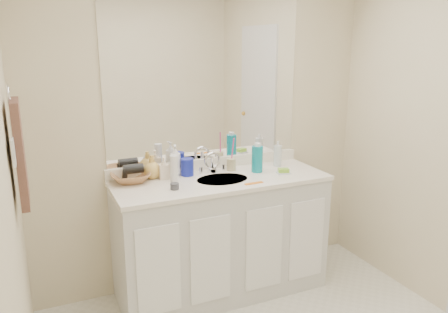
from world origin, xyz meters
name	(u,v)px	position (x,y,z in m)	size (l,w,h in m)	color
wall_back	(206,127)	(0.00, 1.30, 1.20)	(2.60, 0.02, 2.40)	beige
wall_left	(5,215)	(-1.30, 0.00, 1.20)	(0.02, 2.60, 2.40)	beige
vanity_cabinet	(221,238)	(0.00, 1.02, 0.42)	(1.50, 0.55, 0.85)	silver
countertop	(221,180)	(0.00, 1.02, 0.86)	(1.52, 0.57, 0.03)	white
backsplash	(207,164)	(0.00, 1.29, 0.92)	(1.52, 0.03, 0.08)	white
sink_basin	(222,181)	(0.00, 1.00, 0.87)	(0.37, 0.37, 0.02)	#B9B0A2
faucet	(212,165)	(0.00, 1.18, 0.94)	(0.02, 0.02, 0.11)	silver
mirror	(206,78)	(0.00, 1.29, 1.56)	(1.48, 0.01, 1.20)	white
blue_mug	(187,167)	(-0.19, 1.19, 0.94)	(0.09, 0.09, 0.13)	#1723A3
tan_cup	(231,164)	(0.15, 1.17, 0.93)	(0.07, 0.07, 0.09)	#C2B989
toothbrush	(233,151)	(0.16, 1.17, 1.03)	(0.01, 0.01, 0.20)	#E33B8A
mouthwash_bottle	(257,159)	(0.31, 1.07, 0.98)	(0.08, 0.08, 0.19)	#0C8797
clear_pump_bottle	(278,156)	(0.53, 1.14, 0.96)	(0.06, 0.06, 0.16)	silver
soap_dish	(283,173)	(0.46, 0.94, 0.89)	(0.09, 0.07, 0.01)	silver
green_soap	(283,170)	(0.46, 0.94, 0.90)	(0.08, 0.05, 0.03)	#7DBB2D
orange_comb	(254,183)	(0.15, 0.82, 0.88)	(0.13, 0.03, 0.01)	orange
dark_jar	(175,186)	(-0.37, 0.93, 0.90)	(0.06, 0.06, 0.04)	#383940
extra_white_bottle	(174,169)	(-0.32, 1.09, 0.97)	(0.06, 0.06, 0.18)	silver
soap_bottle_white	(175,160)	(-0.27, 1.23, 0.99)	(0.09, 0.09, 0.22)	white
soap_bottle_cream	(164,168)	(-0.37, 1.18, 0.96)	(0.07, 0.07, 0.16)	#FFEACF
soap_bottle_yellow	(152,167)	(-0.44, 1.23, 0.96)	(0.13, 0.13, 0.16)	#E3B858
wicker_basket	(131,177)	(-0.60, 1.20, 0.91)	(0.27, 0.27, 0.07)	#9D683F
hair_dryer	(133,169)	(-0.58, 1.20, 0.97)	(0.07, 0.07, 0.13)	black
towel_ring	(9,95)	(-1.27, 0.77, 1.55)	(0.11, 0.11, 0.01)	silver
hand_towel	(20,153)	(-1.25, 0.77, 1.25)	(0.04, 0.32, 0.55)	#442C24
switch_plate	(14,152)	(-1.27, 0.57, 1.30)	(0.01, 0.09, 0.13)	white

